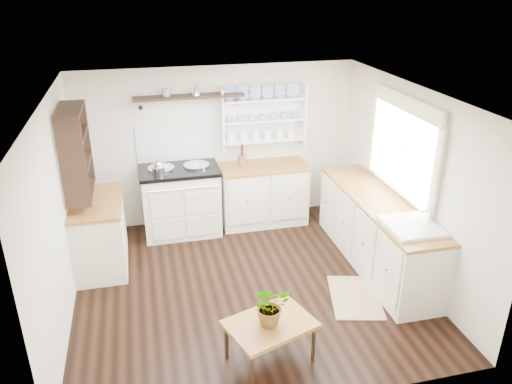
# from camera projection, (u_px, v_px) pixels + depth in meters

# --- Properties ---
(floor) EXTENTS (4.00, 3.80, 0.01)m
(floor) POSITION_uv_depth(u_px,v_px,m) (247.00, 285.00, 6.02)
(floor) COLOR black
(floor) RESTS_ON ground
(wall_back) EXTENTS (4.00, 0.02, 2.30)m
(wall_back) POSITION_uv_depth(u_px,v_px,m) (218.00, 146.00, 7.25)
(wall_back) COLOR beige
(wall_back) RESTS_ON ground
(wall_right) EXTENTS (0.02, 3.80, 2.30)m
(wall_right) POSITION_uv_depth(u_px,v_px,m) (409.00, 182.00, 5.99)
(wall_right) COLOR beige
(wall_right) RESTS_ON ground
(wall_left) EXTENTS (0.02, 3.80, 2.30)m
(wall_left) POSITION_uv_depth(u_px,v_px,m) (57.00, 217.00, 5.13)
(wall_left) COLOR beige
(wall_left) RESTS_ON ground
(ceiling) EXTENTS (4.00, 3.80, 0.01)m
(ceiling) POSITION_uv_depth(u_px,v_px,m) (246.00, 96.00, 5.09)
(ceiling) COLOR white
(ceiling) RESTS_ON wall_back
(window) EXTENTS (0.08, 1.55, 1.22)m
(window) POSITION_uv_depth(u_px,v_px,m) (403.00, 146.00, 5.94)
(window) COLOR white
(window) RESTS_ON wall_right
(aga_cooker) EXTENTS (1.10, 0.76, 1.01)m
(aga_cooker) POSITION_uv_depth(u_px,v_px,m) (181.00, 200.00, 7.09)
(aga_cooker) COLOR silver
(aga_cooker) RESTS_ON floor
(back_cabinets) EXTENTS (1.27, 0.63, 0.90)m
(back_cabinets) POSITION_uv_depth(u_px,v_px,m) (263.00, 193.00, 7.39)
(back_cabinets) COLOR silver
(back_cabinets) RESTS_ON floor
(right_cabinets) EXTENTS (0.62, 2.43, 0.90)m
(right_cabinets) POSITION_uv_depth(u_px,v_px,m) (377.00, 232.00, 6.29)
(right_cabinets) COLOR silver
(right_cabinets) RESTS_ON floor
(belfast_sink) EXTENTS (0.55, 0.60, 0.45)m
(belfast_sink) POSITION_uv_depth(u_px,v_px,m) (410.00, 236.00, 5.48)
(belfast_sink) COLOR white
(belfast_sink) RESTS_ON right_cabinets
(left_cabinets) EXTENTS (0.62, 1.13, 0.90)m
(left_cabinets) POSITION_uv_depth(u_px,v_px,m) (100.00, 232.00, 6.27)
(left_cabinets) COLOR silver
(left_cabinets) RESTS_ON floor
(plate_rack) EXTENTS (1.20, 0.22, 0.90)m
(plate_rack) POSITION_uv_depth(u_px,v_px,m) (262.00, 116.00, 7.19)
(plate_rack) COLOR white
(plate_rack) RESTS_ON wall_back
(high_shelf) EXTENTS (1.50, 0.29, 0.16)m
(high_shelf) POSITION_uv_depth(u_px,v_px,m) (189.00, 97.00, 6.75)
(high_shelf) COLOR black
(high_shelf) RESTS_ON wall_back
(left_shelving) EXTENTS (0.28, 0.80, 1.05)m
(left_shelving) POSITION_uv_depth(u_px,v_px,m) (76.00, 151.00, 5.80)
(left_shelving) COLOR black
(left_shelving) RESTS_ON wall_left
(kettle) EXTENTS (0.18, 0.18, 0.22)m
(kettle) POSITION_uv_depth(u_px,v_px,m) (159.00, 169.00, 6.70)
(kettle) COLOR silver
(kettle) RESTS_ON aga_cooker
(utensil_crock) EXTENTS (0.12, 0.12, 0.13)m
(utensil_crock) POSITION_uv_depth(u_px,v_px,m) (242.00, 160.00, 7.19)
(utensil_crock) COLOR brown
(utensil_crock) RESTS_ON back_cabinets
(center_table) EXTENTS (0.94, 0.80, 0.43)m
(center_table) POSITION_uv_depth(u_px,v_px,m) (270.00, 327.00, 4.71)
(center_table) COLOR brown
(center_table) RESTS_ON floor
(potted_plant) EXTENTS (0.42, 0.38, 0.40)m
(potted_plant) POSITION_uv_depth(u_px,v_px,m) (270.00, 305.00, 4.62)
(potted_plant) COLOR #3F7233
(potted_plant) RESTS_ON center_table
(floor_rug) EXTENTS (0.75, 0.96, 0.02)m
(floor_rug) POSITION_uv_depth(u_px,v_px,m) (355.00, 297.00, 5.78)
(floor_rug) COLOR olive
(floor_rug) RESTS_ON floor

